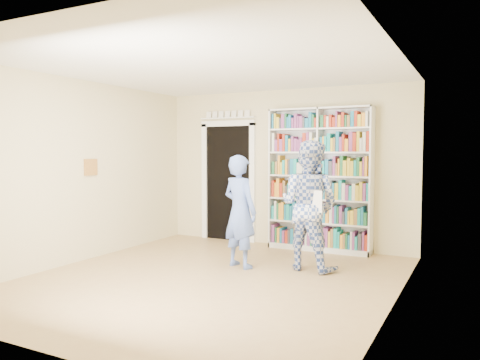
% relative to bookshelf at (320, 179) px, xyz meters
% --- Properties ---
extents(floor, '(5.00, 5.00, 0.00)m').
position_rel_bookshelf_xyz_m(floor, '(-0.69, -2.34, -1.19)').
color(floor, '#A07A4D').
rests_on(floor, ground).
extents(ceiling, '(5.00, 5.00, 0.00)m').
position_rel_bookshelf_xyz_m(ceiling, '(-0.69, -2.34, 1.51)').
color(ceiling, white).
rests_on(ceiling, wall_back).
extents(wall_back, '(4.50, 0.00, 4.50)m').
position_rel_bookshelf_xyz_m(wall_back, '(-0.69, 0.16, 0.16)').
color(wall_back, beige).
rests_on(wall_back, floor).
extents(wall_left, '(0.00, 5.00, 5.00)m').
position_rel_bookshelf_xyz_m(wall_left, '(-2.94, -2.34, 0.16)').
color(wall_left, beige).
rests_on(wall_left, floor).
extents(wall_right, '(0.00, 5.00, 5.00)m').
position_rel_bookshelf_xyz_m(wall_right, '(1.56, -2.34, 0.16)').
color(wall_right, beige).
rests_on(wall_right, floor).
extents(bookshelf, '(1.71, 0.32, 2.35)m').
position_rel_bookshelf_xyz_m(bookshelf, '(0.00, 0.00, 0.00)').
color(bookshelf, white).
rests_on(bookshelf, floor).
extents(doorway, '(1.10, 0.08, 2.43)m').
position_rel_bookshelf_xyz_m(doorway, '(-1.79, 0.13, -0.01)').
color(doorway, black).
rests_on(doorway, floor).
extents(wall_art, '(0.03, 0.25, 0.25)m').
position_rel_bookshelf_xyz_m(wall_art, '(-2.92, -2.14, 0.21)').
color(wall_art, brown).
rests_on(wall_art, wall_left).
extents(man_blue, '(0.67, 0.54, 1.59)m').
position_rel_bookshelf_xyz_m(man_blue, '(-0.65, -1.59, -0.39)').
color(man_blue, '#516BB5').
rests_on(man_blue, floor).
extents(man_plaid, '(0.97, 0.81, 1.79)m').
position_rel_bookshelf_xyz_m(man_plaid, '(0.25, -1.25, -0.29)').
color(man_plaid, '#2F4991').
rests_on(man_plaid, floor).
extents(paper_sheet, '(0.20, 0.05, 0.29)m').
position_rel_bookshelf_xyz_m(paper_sheet, '(0.41, -1.48, -0.21)').
color(paper_sheet, white).
rests_on(paper_sheet, man_plaid).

